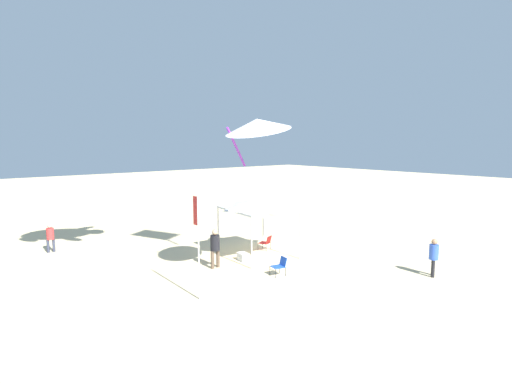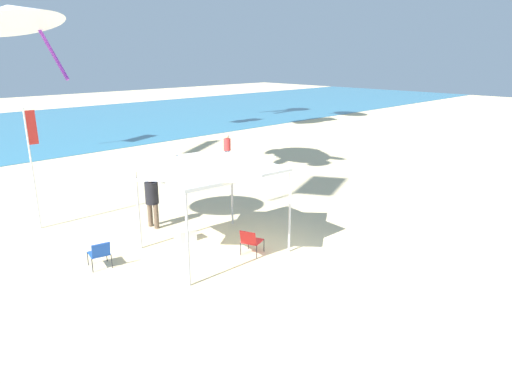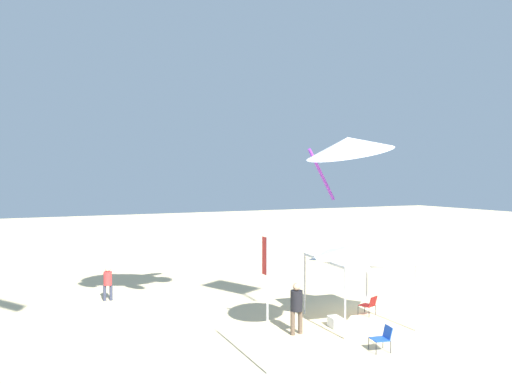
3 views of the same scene
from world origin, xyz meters
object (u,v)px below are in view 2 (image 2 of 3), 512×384
canopy_tent (212,161)px  folding_chair_near_cooler (251,240)px  person_near_umbrella (152,196)px  folding_chair_left_of_tent (100,252)px  kite_delta_white (10,15)px  banner_flag (32,158)px  cooler_box (186,235)px  person_beachcomber (227,146)px

canopy_tent → folding_chair_near_cooler: canopy_tent is taller
person_near_umbrella → folding_chair_near_cooler: bearing=6.7°
canopy_tent → folding_chair_left_of_tent: canopy_tent is taller
folding_chair_left_of_tent → kite_delta_white: (-0.77, 1.98, 6.17)m
banner_flag → canopy_tent: bearing=-61.2°
folding_chair_left_of_tent → banner_flag: 4.73m
folding_chair_left_of_tent → cooler_box: size_ratio=1.22×
person_beachcomber → kite_delta_white: size_ratio=0.49×
cooler_box → person_beachcomber: (7.95, 7.14, 0.73)m
person_near_umbrella → kite_delta_white: kite_delta_white is taller
folding_chair_near_cooler → person_near_umbrella: 4.09m
canopy_tent → banner_flag: size_ratio=0.93×
folding_chair_near_cooler → kite_delta_white: 8.66m
cooler_box → kite_delta_white: bearing=150.2°
folding_chair_left_of_tent → cooler_box: 2.83m
folding_chair_left_of_tent → folding_chair_near_cooler: (3.55, -2.28, 0.00)m
canopy_tent → folding_chair_left_of_tent: 3.99m
person_near_umbrella → person_beachcomber: bearing=119.0°
person_beachcomber → kite_delta_white: kite_delta_white is taller
folding_chair_left_of_tent → cooler_box: folding_chair_left_of_tent is taller
folding_chair_left_of_tent → folding_chair_near_cooler: same height
folding_chair_left_of_tent → person_beachcomber: person_beachcomber is taller
folding_chair_near_cooler → cooler_box: 2.35m
canopy_tent → person_beachcomber: 11.51m
kite_delta_white → person_beachcomber: bearing=-171.0°
person_near_umbrella → person_beachcomber: person_near_umbrella is taller
person_near_umbrella → person_beachcomber: size_ratio=1.19×
person_near_umbrella → kite_delta_white: size_ratio=0.59×
cooler_box → folding_chair_near_cooler: bearing=-71.5°
folding_chair_left_of_tent → person_near_umbrella: person_near_umbrella is taller
folding_chair_left_of_tent → kite_delta_white: bearing=-56.9°
person_near_umbrella → folding_chair_left_of_tent: bearing=-63.5°
canopy_tent → cooler_box: canopy_tent is taller
cooler_box → person_beachcomber: 10.71m
canopy_tent → banner_flag: (-3.04, 5.54, -0.32)m
folding_chair_near_cooler → canopy_tent: bearing=6.5°
folding_chair_left_of_tent → banner_flag: banner_flag is taller
kite_delta_white → cooler_box: bearing=135.4°
banner_flag → kite_delta_white: size_ratio=1.27×
banner_flag → kite_delta_white: (-0.75, -2.31, 4.20)m
folding_chair_left_of_tent → person_beachcomber: (10.76, 7.07, 0.46)m
banner_flag → kite_delta_white: 4.85m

